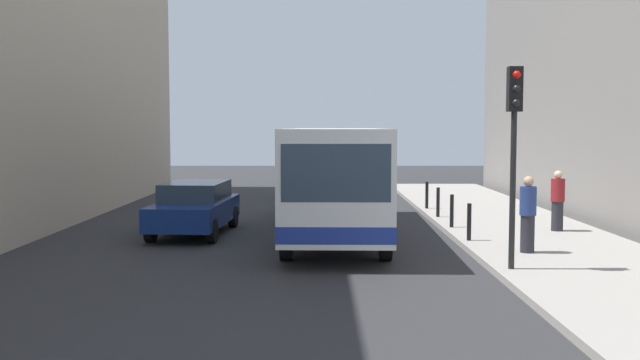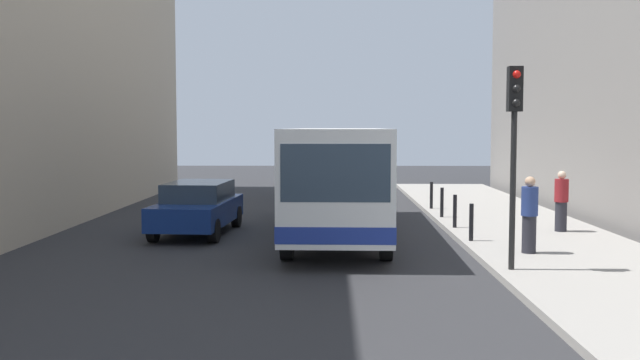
{
  "view_description": "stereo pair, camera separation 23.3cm",
  "coord_description": "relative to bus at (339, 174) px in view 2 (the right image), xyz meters",
  "views": [
    {
      "loc": [
        -0.36,
        -16.47,
        3.04
      ],
      "look_at": [
        -0.4,
        1.64,
        1.7
      ],
      "focal_mm": 40.18,
      "sensor_mm": 36.0,
      "label": 1
    },
    {
      "loc": [
        -0.13,
        -16.47,
        3.04
      ],
      "look_at": [
        -0.4,
        1.64,
        1.7
      ],
      "focal_mm": 40.18,
      "sensor_mm": 36.0,
      "label": 2
    }
  ],
  "objects": [
    {
      "name": "car_beside_bus",
      "position": [
        -4.01,
        -0.01,
        -0.94
      ],
      "size": [
        2.09,
        4.5,
        1.48
      ],
      "rotation": [
        0.0,
        0.0,
        3.08
      ],
      "color": "navy",
      "rests_on": "ground"
    },
    {
      "name": "ground_plane",
      "position": [
        -0.09,
        -3.74,
        -1.73
      ],
      "size": [
        80.0,
        80.0,
        0.0
      ],
      "primitive_type": "plane",
      "color": "#2D2D30"
    },
    {
      "name": "pedestrian_near_signal",
      "position": [
        4.34,
        -3.85,
        -0.69
      ],
      "size": [
        0.38,
        0.38,
        1.77
      ],
      "rotation": [
        0.0,
        0.0,
        0.4
      ],
      "color": "#26262D",
      "rests_on": "sidewalk"
    },
    {
      "name": "bollard_far",
      "position": [
        3.36,
        2.74,
        -1.1
      ],
      "size": [
        0.11,
        0.11,
        0.95
      ],
      "primitive_type": "cylinder",
      "color": "black",
      "rests_on": "sidewalk"
    },
    {
      "name": "car_behind_bus",
      "position": [
        -0.45,
        10.8,
        -0.94
      ],
      "size": [
        1.89,
        4.41,
        1.48
      ],
      "rotation": [
        0.0,
        0.0,
        3.15
      ],
      "color": "#A5A8AD",
      "rests_on": "ground"
    },
    {
      "name": "traffic_light",
      "position": [
        3.46,
        -5.78,
        1.28
      ],
      "size": [
        0.28,
        0.33,
        4.1
      ],
      "color": "black",
      "rests_on": "sidewalk"
    },
    {
      "name": "pedestrian_mid_sidewalk",
      "position": [
        6.17,
        -0.39,
        -0.74
      ],
      "size": [
        0.38,
        0.38,
        1.68
      ],
      "rotation": [
        0.0,
        0.0,
        1.98
      ],
      "color": "#26262D",
      "rests_on": "sidewalk"
    },
    {
      "name": "bollard_farthest",
      "position": [
        3.36,
        5.15,
        -1.1
      ],
      "size": [
        0.11,
        0.11,
        0.95
      ],
      "primitive_type": "cylinder",
      "color": "black",
      "rests_on": "sidewalk"
    },
    {
      "name": "bollard_near",
      "position": [
        3.36,
        -2.09,
        -1.1
      ],
      "size": [
        0.11,
        0.11,
        0.95
      ],
      "primitive_type": "cylinder",
      "color": "black",
      "rests_on": "sidewalk"
    },
    {
      "name": "bollard_mid",
      "position": [
        3.36,
        0.32,
        -1.1
      ],
      "size": [
        0.11,
        0.11,
        0.95
      ],
      "primitive_type": "cylinder",
      "color": "black",
      "rests_on": "sidewalk"
    },
    {
      "name": "sidewalk",
      "position": [
        5.31,
        -3.74,
        -1.65
      ],
      "size": [
        4.4,
        40.0,
        0.15
      ],
      "primitive_type": "cube",
      "color": "#9E9991",
      "rests_on": "ground"
    },
    {
      "name": "bus",
      "position": [
        0.0,
        0.0,
        0.0
      ],
      "size": [
        2.77,
        11.07,
        3.0
      ],
      "rotation": [
        0.0,
        0.0,
        3.12
      ],
      "color": "white",
      "rests_on": "ground"
    }
  ]
}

